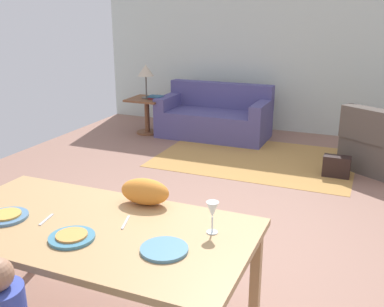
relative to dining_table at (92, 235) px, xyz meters
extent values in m
cube|color=#926858|center=(0.22, 1.99, -0.70)|extent=(6.83, 6.77, 0.02)
cube|color=silver|center=(0.22, 5.42, 0.66)|extent=(6.83, 0.10, 2.70)
cube|color=tan|center=(0.00, 0.00, 0.05)|extent=(1.88, 0.95, 0.04)
cube|color=tan|center=(-0.88, 0.42, -0.33)|extent=(0.06, 0.06, 0.72)
cube|color=tan|center=(0.88, 0.42, -0.33)|extent=(0.06, 0.06, 0.72)
cylinder|color=teal|center=(-0.52, -0.12, 0.08)|extent=(0.25, 0.25, 0.02)
cylinder|color=gold|center=(-0.52, -0.12, 0.09)|extent=(0.17, 0.17, 0.01)
cylinder|color=teal|center=(0.00, -0.18, 0.08)|extent=(0.25, 0.25, 0.02)
cylinder|color=#E79242|center=(0.00, -0.18, 0.09)|extent=(0.17, 0.17, 0.01)
cylinder|color=teal|center=(0.52, -0.10, 0.08)|extent=(0.25, 0.25, 0.02)
cylinder|color=silver|center=(0.68, 0.18, 0.07)|extent=(0.06, 0.06, 0.01)
cylinder|color=silver|center=(0.68, 0.18, 0.12)|extent=(0.01, 0.01, 0.09)
cone|color=silver|center=(0.68, 0.18, 0.21)|extent=(0.07, 0.07, 0.09)
cube|color=silver|center=(-0.28, -0.05, 0.07)|extent=(0.04, 0.15, 0.01)
cube|color=silver|center=(0.17, 0.10, 0.07)|extent=(0.06, 0.17, 0.01)
ellipsoid|color=orange|center=(0.15, 0.38, 0.15)|extent=(0.33, 0.19, 0.17)
cube|color=#BC8846|center=(0.01, 3.75, -0.69)|extent=(2.60, 1.80, 0.01)
cube|color=#4F4B85|center=(-0.89, 4.55, -0.48)|extent=(1.71, 0.84, 0.42)
cube|color=#4F4B85|center=(-0.89, 4.89, -0.07)|extent=(1.71, 0.20, 0.40)
cube|color=#4F4B85|center=(-1.66, 4.55, -0.17)|extent=(0.18, 0.84, 0.20)
cube|color=#4F4B85|center=(-0.13, 4.55, -0.17)|extent=(0.18, 0.84, 0.20)
cube|color=#4F463F|center=(1.47, 3.66, -0.07)|extent=(0.83, 0.62, 0.40)
cube|color=#4F463F|center=(1.36, 4.13, -0.17)|extent=(0.59, 0.81, 0.20)
cube|color=brown|center=(-1.98, 4.35, -0.13)|extent=(0.56, 0.56, 0.03)
cylinder|color=brown|center=(-1.98, 4.35, -0.42)|extent=(0.08, 0.08, 0.55)
cylinder|color=brown|center=(-1.98, 4.35, -0.68)|extent=(0.36, 0.36, 0.03)
cylinder|color=#4F4A44|center=(-1.98, 4.35, -0.10)|extent=(0.16, 0.16, 0.02)
cylinder|color=#4F4A44|center=(-1.98, 4.35, 0.08)|extent=(0.02, 0.02, 0.34)
cone|color=beige|center=(-1.98, 4.35, 0.34)|extent=(0.26, 0.26, 0.18)
cube|color=maroon|center=(-1.81, 4.36, -0.10)|extent=(0.22, 0.16, 0.03)
cube|color=#2B597A|center=(-1.81, 4.35, -0.07)|extent=(0.22, 0.16, 0.03)
cube|color=black|center=(1.09, 3.45, -0.56)|extent=(0.32, 0.16, 0.26)
camera|label=1|loc=(1.42, -1.91, 1.25)|focal=41.56mm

